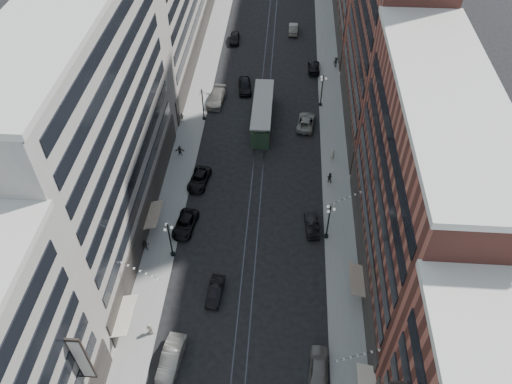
% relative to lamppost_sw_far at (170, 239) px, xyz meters
% --- Properties ---
extents(ground, '(220.00, 220.00, 0.00)m').
position_rel_lamppost_sw_far_xyz_m(ground, '(9.20, 32.00, -3.10)').
color(ground, black).
rests_on(ground, ground).
extents(sidewalk_west, '(4.00, 180.00, 0.15)m').
position_rel_lamppost_sw_far_xyz_m(sidewalk_west, '(-1.80, 42.00, -3.02)').
color(sidewalk_west, gray).
rests_on(sidewalk_west, ground).
extents(sidewalk_east, '(4.00, 180.00, 0.15)m').
position_rel_lamppost_sw_far_xyz_m(sidewalk_east, '(20.20, 42.00, -3.02)').
color(sidewalk_east, gray).
rests_on(sidewalk_east, ground).
extents(rail_west, '(0.12, 180.00, 0.02)m').
position_rel_lamppost_sw_far_xyz_m(rail_west, '(8.50, 42.00, -3.09)').
color(rail_west, '#2D2D33').
rests_on(rail_west, ground).
extents(rail_east, '(0.12, 180.00, 0.02)m').
position_rel_lamppost_sw_far_xyz_m(rail_east, '(9.90, 42.00, -3.09)').
color(rail_east, '#2D2D33').
rests_on(rail_east, ground).
extents(building_west_mid, '(8.00, 36.00, 28.00)m').
position_rel_lamppost_sw_far_xyz_m(building_west_mid, '(-7.80, 5.00, 10.90)').
color(building_west_mid, '#9A9689').
rests_on(building_west_mid, ground).
extents(building_east_mid, '(8.00, 30.00, 24.00)m').
position_rel_lamppost_sw_far_xyz_m(building_east_mid, '(26.20, -0.00, 8.90)').
color(building_east_mid, brown).
rests_on(building_east_mid, ground).
extents(lamppost_sw_far, '(1.03, 1.14, 5.52)m').
position_rel_lamppost_sw_far_xyz_m(lamppost_sw_far, '(0.00, 0.00, 0.00)').
color(lamppost_sw_far, black).
rests_on(lamppost_sw_far, sidewalk_west).
extents(lamppost_sw_mid, '(1.03, 1.14, 5.52)m').
position_rel_lamppost_sw_far_xyz_m(lamppost_sw_mid, '(0.00, 27.00, 0.00)').
color(lamppost_sw_mid, black).
rests_on(lamppost_sw_mid, sidewalk_west).
extents(lamppost_se_far, '(1.03, 1.14, 5.52)m').
position_rel_lamppost_sw_far_xyz_m(lamppost_se_far, '(18.40, 4.00, 0.00)').
color(lamppost_se_far, black).
rests_on(lamppost_se_far, sidewalk_east).
extents(lamppost_se_mid, '(1.03, 1.14, 5.52)m').
position_rel_lamppost_sw_far_xyz_m(lamppost_se_mid, '(18.40, 32.00, 0.00)').
color(lamppost_se_mid, black).
rests_on(lamppost_se_mid, sidewalk_east).
extents(streetcar, '(2.94, 13.27, 3.67)m').
position_rel_lamppost_sw_far_xyz_m(streetcar, '(9.20, 26.87, -1.40)').
color(streetcar, '#273E2A').
rests_on(streetcar, ground).
extents(car_1, '(2.45, 5.47, 1.74)m').
position_rel_lamppost_sw_far_xyz_m(car_1, '(2.40, -13.36, -2.22)').
color(car_1, slate).
rests_on(car_1, ground).
extents(car_2, '(3.06, 5.43, 1.43)m').
position_rel_lamppost_sw_far_xyz_m(car_2, '(0.80, 4.40, -2.38)').
color(car_2, black).
rests_on(car_2, ground).
extents(car_4, '(2.22, 4.90, 1.63)m').
position_rel_lamppost_sw_far_xyz_m(car_4, '(17.05, -13.27, -2.28)').
color(car_4, '#67645C').
rests_on(car_4, ground).
extents(car_5, '(1.87, 4.40, 1.41)m').
position_rel_lamppost_sw_far_xyz_m(car_5, '(5.79, -5.19, -2.39)').
color(car_5, black).
rests_on(car_5, ground).
extents(pedestrian_1, '(0.80, 0.46, 1.60)m').
position_rel_lamppost_sw_far_xyz_m(pedestrian_1, '(-0.38, -10.34, -2.15)').
color(pedestrian_1, '#A09784').
rests_on(pedestrian_1, sidewalk_west).
extents(pedestrian_2, '(0.96, 0.70, 1.77)m').
position_rel_lamppost_sw_far_xyz_m(pedestrian_2, '(-3.30, 0.47, -2.06)').
color(pedestrian_2, black).
rests_on(pedestrian_2, sidewalk_west).
extents(car_7, '(3.04, 5.41, 1.43)m').
position_rel_lamppost_sw_far_xyz_m(car_7, '(1.36, 12.62, -2.38)').
color(car_7, black).
rests_on(car_7, ground).
extents(car_8, '(2.97, 6.16, 1.73)m').
position_rel_lamppost_sw_far_xyz_m(car_8, '(1.37, 31.82, -2.23)').
color(car_8, slate).
rests_on(car_8, ground).
extents(car_9, '(2.02, 4.66, 1.57)m').
position_rel_lamppost_sw_far_xyz_m(car_9, '(2.40, 52.20, -2.31)').
color(car_9, black).
rests_on(car_9, ground).
extents(car_10, '(1.94, 4.58, 1.47)m').
position_rel_lamppost_sw_far_xyz_m(car_10, '(16.61, 5.35, -2.36)').
color(car_10, black).
rests_on(car_10, ground).
extents(car_11, '(3.28, 5.81, 1.53)m').
position_rel_lamppost_sw_far_xyz_m(car_11, '(16.00, 26.48, -2.33)').
color(car_11, slate).
rests_on(car_11, ground).
extents(car_12, '(2.08, 5.05, 1.46)m').
position_rel_lamppost_sw_far_xyz_m(car_12, '(17.47, 42.73, -2.36)').
color(car_12, black).
rests_on(car_12, ground).
extents(car_13, '(2.73, 5.39, 1.76)m').
position_rel_lamppost_sw_far_xyz_m(car_13, '(5.73, 35.69, -2.22)').
color(car_13, black).
rests_on(car_13, ground).
extents(car_14, '(1.76, 4.94, 1.62)m').
position_rel_lamppost_sw_far_xyz_m(car_14, '(13.64, 56.69, -2.28)').
color(car_14, '#646359').
rests_on(car_14, ground).
extents(pedestrian_5, '(1.48, 0.48, 1.57)m').
position_rel_lamppost_sw_far_xyz_m(pedestrian_5, '(-2.28, 18.18, -2.16)').
color(pedestrian_5, black).
rests_on(pedestrian_5, sidewalk_west).
extents(pedestrian_6, '(1.02, 0.71, 1.60)m').
position_rel_lamppost_sw_far_xyz_m(pedestrian_6, '(-3.30, 26.10, -2.15)').
color(pedestrian_6, '#9C9882').
rests_on(pedestrian_6, sidewalk_west).
extents(pedestrian_7, '(0.86, 0.64, 1.57)m').
position_rel_lamppost_sw_far_xyz_m(pedestrian_7, '(19.12, 13.94, -2.16)').
color(pedestrian_7, black).
rests_on(pedestrian_7, sidewalk_east).
extents(pedestrian_8, '(0.81, 0.75, 1.86)m').
position_rel_lamppost_sw_far_xyz_m(pedestrian_8, '(19.72, 18.63, -2.01)').
color(pedestrian_8, '#BBB29B').
rests_on(pedestrian_8, sidewalk_east).
extents(pedestrian_9, '(1.31, 0.95, 1.88)m').
position_rel_lamppost_sw_far_xyz_m(pedestrian_9, '(21.41, 44.00, -2.01)').
color(pedestrian_9, black).
rests_on(pedestrian_9, sidewalk_east).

